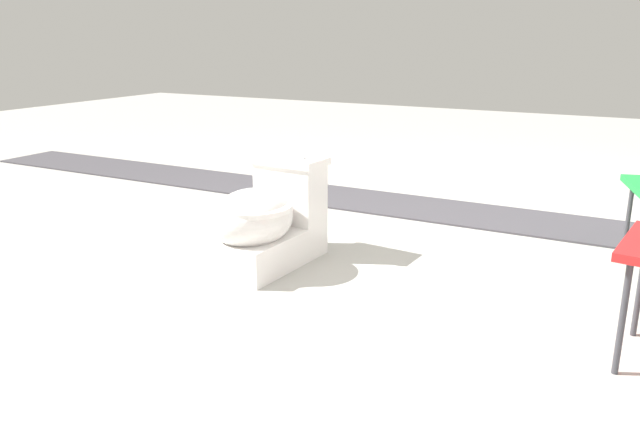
% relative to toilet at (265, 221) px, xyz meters
% --- Properties ---
extents(ground_plane, '(14.00, 14.00, 0.00)m').
position_rel_toilet_xyz_m(ground_plane, '(-0.06, -0.01, -0.22)').
color(ground_plane, '#A8A59E').
extents(gravel_strip, '(0.56, 8.00, 0.01)m').
position_rel_toilet_xyz_m(gravel_strip, '(-1.34, 0.49, -0.21)').
color(gravel_strip, '#423F44').
rests_on(gravel_strip, ground).
extents(toilet, '(0.66, 0.42, 0.52)m').
position_rel_toilet_xyz_m(toilet, '(0.00, 0.00, 0.00)').
color(toilet, white).
rests_on(toilet, ground).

